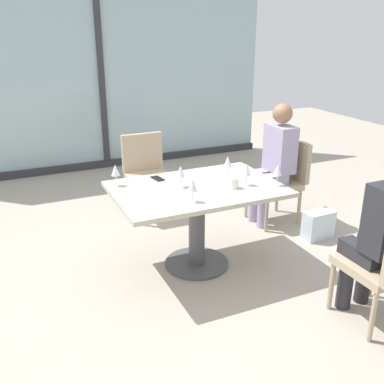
# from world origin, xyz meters

# --- Properties ---
(ground_plane) EXTENTS (12.00, 12.00, 0.00)m
(ground_plane) POSITION_xyz_m (0.00, 0.00, 0.00)
(ground_plane) COLOR #A89E8E
(window_wall_backdrop) EXTENTS (4.99, 0.10, 2.70)m
(window_wall_backdrop) POSITION_xyz_m (0.00, 3.20, 1.21)
(window_wall_backdrop) COLOR #9AB7BC
(window_wall_backdrop) RESTS_ON ground_plane
(dining_table_main) EXTENTS (1.38, 0.93, 0.73)m
(dining_table_main) POSITION_xyz_m (0.00, 0.00, 0.56)
(dining_table_main) COLOR #BCB29E
(dining_table_main) RESTS_ON ground_plane
(chair_far_right) EXTENTS (0.50, 0.46, 0.87)m
(chair_far_right) POSITION_xyz_m (1.23, 0.51, 0.50)
(chair_far_right) COLOR tan
(chair_far_right) RESTS_ON ground_plane
(chair_near_window) EXTENTS (0.46, 0.51, 0.87)m
(chair_near_window) POSITION_xyz_m (0.00, 1.30, 0.50)
(chair_near_window) COLOR tan
(chair_near_window) RESTS_ON ground_plane
(person_far_right) EXTENTS (0.39, 0.34, 1.26)m
(person_far_right) POSITION_xyz_m (1.12, 0.51, 0.70)
(person_far_right) COLOR #9E93B7
(person_far_right) RESTS_ON ground_plane
(person_front_right) EXTENTS (0.34, 0.39, 1.26)m
(person_front_right) POSITION_xyz_m (0.83, -1.19, 0.70)
(person_front_right) COLOR #28282D
(person_front_right) RESTS_ON ground_plane
(wine_glass_0) EXTENTS (0.07, 0.07, 0.18)m
(wine_glass_0) POSITION_xyz_m (0.62, -0.24, 0.86)
(wine_glass_0) COLOR silver
(wine_glass_0) RESTS_ON dining_table_main
(wine_glass_1) EXTENTS (0.07, 0.07, 0.18)m
(wine_glass_1) POSITION_xyz_m (-0.17, -0.28, 0.86)
(wine_glass_1) COLOR silver
(wine_glass_1) RESTS_ON dining_table_main
(wine_glass_2) EXTENTS (0.07, 0.07, 0.18)m
(wine_glass_2) POSITION_xyz_m (-0.12, 0.05, 0.86)
(wine_glass_2) COLOR silver
(wine_glass_2) RESTS_ON dining_table_main
(wine_glass_3) EXTENTS (0.07, 0.07, 0.18)m
(wine_glass_3) POSITION_xyz_m (0.39, -0.13, 0.86)
(wine_glass_3) COLOR silver
(wine_glass_3) RESTS_ON dining_table_main
(wine_glass_4) EXTENTS (0.07, 0.07, 0.18)m
(wine_glass_4) POSITION_xyz_m (0.36, 0.14, 0.86)
(wine_glass_4) COLOR silver
(wine_glass_4) RESTS_ON dining_table_main
(wine_glass_5) EXTENTS (0.07, 0.07, 0.18)m
(wine_glass_5) POSITION_xyz_m (-0.60, 0.31, 0.86)
(wine_glass_5) COLOR silver
(wine_glass_5) RESTS_ON dining_table_main
(coffee_cup) EXTENTS (0.08, 0.08, 0.09)m
(coffee_cup) POSITION_xyz_m (0.26, -0.15, 0.78)
(coffee_cup) COLOR white
(coffee_cup) RESTS_ON dining_table_main
(cell_phone_on_table) EXTENTS (0.09, 0.15, 0.01)m
(cell_phone_on_table) POSITION_xyz_m (-0.23, 0.32, 0.73)
(cell_phone_on_table) COLOR black
(cell_phone_on_table) RESTS_ON dining_table_main
(handbag_0) EXTENTS (0.31, 0.17, 0.28)m
(handbag_0) POSITION_xyz_m (1.31, -0.02, 0.14)
(handbag_0) COLOR silver
(handbag_0) RESTS_ON ground_plane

